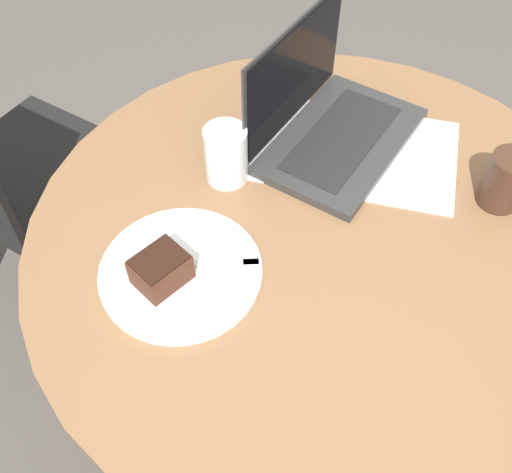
{
  "coord_description": "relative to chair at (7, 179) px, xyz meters",
  "views": [
    {
      "loc": [
        0.22,
        0.63,
        1.52
      ],
      "look_at": [
        0.13,
        0.03,
        0.75
      ],
      "focal_mm": 42.0,
      "sensor_mm": 36.0,
      "label": 1
    }
  ],
  "objects": [
    {
      "name": "fork",
      "position": [
        -0.47,
        0.52,
        0.26
      ],
      "size": [
        0.17,
        0.04,
        0.0
      ],
      "rotation": [
        0.0,
        0.0,
        3.03
      ],
      "color": "silver",
      "rests_on": "plate"
    },
    {
      "name": "coffee_glass",
      "position": [
        -0.99,
        0.45,
        0.3
      ],
      "size": [
        0.08,
        0.08,
        0.11
      ],
      "color": "#3D2619",
      "rests_on": "dining_table"
    },
    {
      "name": "plate",
      "position": [
        -0.41,
        0.53,
        0.25
      ],
      "size": [
        0.27,
        0.27,
        0.01
      ],
      "color": "white",
      "rests_on": "dining_table"
    },
    {
      "name": "ground_plane",
      "position": [
        -0.67,
        0.47,
        -0.47
      ],
      "size": [
        12.0,
        12.0,
        0.0
      ],
      "primitive_type": "plane",
      "color": "#4C4742"
    },
    {
      "name": "cake_slice",
      "position": [
        -0.38,
        0.54,
        0.29
      ],
      "size": [
        0.11,
        0.1,
        0.06
      ],
      "rotation": [
        0.0,
        0.0,
        0.63
      ],
      "color": "#472619",
      "rests_on": "plate"
    },
    {
      "name": "laptop",
      "position": [
        -0.72,
        0.24,
        0.29
      ],
      "size": [
        0.4,
        0.41,
        0.23
      ],
      "rotation": [
        0.0,
        0.0,
        7.13
      ],
      "color": "#2D2D2D",
      "rests_on": "dining_table"
    },
    {
      "name": "paper_document",
      "position": [
        -0.76,
        0.28,
        0.25
      ],
      "size": [
        0.47,
        0.39,
        0.0
      ],
      "rotation": [
        0.0,
        0.0,
        -0.4
      ],
      "color": "white",
      "rests_on": "dining_table"
    },
    {
      "name": "water_glass",
      "position": [
        -0.51,
        0.31,
        0.3
      ],
      "size": [
        0.08,
        0.08,
        0.11
      ],
      "color": "silver",
      "rests_on": "dining_table"
    },
    {
      "name": "chair",
      "position": [
        0.0,
        0.0,
        0.0
      ],
      "size": [
        0.59,
        0.59,
        0.91
      ],
      "rotation": [
        0.0,
        0.0,
        8.72
      ],
      "color": "black",
      "rests_on": "ground_plane"
    },
    {
      "name": "dining_table",
      "position": [
        -0.67,
        0.47,
        0.08
      ],
      "size": [
        1.05,
        1.05,
        0.71
      ],
      "color": "brown",
      "rests_on": "ground_plane"
    }
  ]
}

